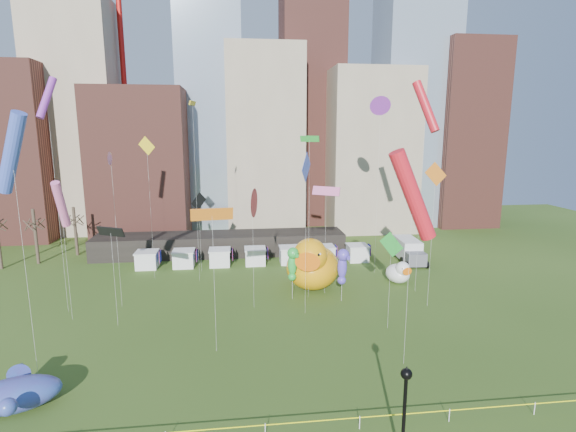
{
  "coord_description": "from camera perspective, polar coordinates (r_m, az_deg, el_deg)",
  "views": [
    {
      "loc": [
        -1.42,
        -23.75,
        18.52
      ],
      "look_at": [
        2.6,
        9.85,
        12.0
      ],
      "focal_mm": 27.0,
      "sensor_mm": 36.0,
      "label": 1
    }
  ],
  "objects": [
    {
      "name": "whale_inflatable",
      "position": [
        36.79,
        -32.23,
        -19.06
      ],
      "size": [
        6.4,
        7.26,
        2.53
      ],
      "rotation": [
        0.0,
        0.0,
        0.32
      ],
      "color": "#45328A",
      "rests_on": "ground"
    },
    {
      "name": "kite_12",
      "position": [
        56.21,
        -18.09,
        8.34
      ],
      "size": [
        2.14,
        0.94,
        18.13
      ],
      "color": "silver",
      "rests_on": "ground"
    },
    {
      "name": "lamppost",
      "position": [
        26.86,
        15.11,
        -22.94
      ],
      "size": [
        0.63,
        0.63,
        6.09
      ],
      "color": "black",
      "rests_on": "footpath"
    },
    {
      "name": "kite_6",
      "position": [
        46.97,
        18.85,
        4.91
      ],
      "size": [
        2.5,
        0.29,
        15.62
      ],
      "color": "silver",
      "rests_on": "ground"
    },
    {
      "name": "kite_5",
      "position": [
        42.66,
        2.41,
        6.14
      ],
      "size": [
        1.3,
        2.67,
        16.68
      ],
      "color": "silver",
      "rests_on": "ground"
    },
    {
      "name": "caution_tape",
      "position": [
        29.74,
        -3.02,
        -25.98
      ],
      "size": [
        50.0,
        0.06,
        0.9
      ],
      "color": "white",
      "rests_on": "ground"
    },
    {
      "name": "box_truck",
      "position": [
        65.91,
        15.61,
        -4.35
      ],
      "size": [
        3.42,
        7.65,
        3.18
      ],
      "rotation": [
        0.0,
        0.0,
        -0.06
      ],
      "color": "silver",
      "rests_on": "ground"
    },
    {
      "name": "kite_3",
      "position": [
        41.46,
        13.44,
        -3.81
      ],
      "size": [
        1.73,
        1.68,
        9.49
      ],
      "color": "silver",
      "rests_on": "ground"
    },
    {
      "name": "kite_14",
      "position": [
        35.6,
        -9.98,
        0.16
      ],
      "size": [
        3.45,
        0.89,
        12.55
      ],
      "color": "silver",
      "rests_on": "ground"
    },
    {
      "name": "kite_15",
      "position": [
        48.83,
        -29.19,
        13.4
      ],
      "size": [
        1.98,
        2.37,
        23.87
      ],
      "color": "silver",
      "rests_on": "ground"
    },
    {
      "name": "kite_16",
      "position": [
        51.13,
        17.69,
        13.55
      ],
      "size": [
        3.01,
        3.16,
        24.22
      ],
      "color": "silver",
      "rests_on": "ground"
    },
    {
      "name": "kite_9",
      "position": [
        47.96,
        -22.3,
        6.91
      ],
      "size": [
        0.24,
        1.36,
        16.63
      ],
      "color": "silver",
      "rests_on": "ground"
    },
    {
      "name": "kite_13",
      "position": [
        35.92,
        -32.62,
        6.98
      ],
      "size": [
        3.48,
        2.59,
        20.06
      ],
      "color": "silver",
      "rests_on": "ground"
    },
    {
      "name": "kite_11",
      "position": [
        47.06,
        2.87,
        9.82
      ],
      "size": [
        2.0,
        1.26,
        18.21
      ],
      "color": "silver",
      "rests_on": "ground"
    },
    {
      "name": "kite_10",
      "position": [
        58.41,
        -11.67,
        1.76
      ],
      "size": [
        1.85,
        1.67,
        10.83
      ],
      "color": "silver",
      "rests_on": "ground"
    },
    {
      "name": "kite_7",
      "position": [
        56.98,
        12.12,
        13.98
      ],
      "size": [
        1.38,
        2.22,
        23.03
      ],
      "color": "silver",
      "rests_on": "ground"
    },
    {
      "name": "pavilion",
      "position": [
        67.94,
        -8.8,
        -3.65
      ],
      "size": [
        38.0,
        6.0,
        3.2
      ],
      "primitive_type": "cube",
      "color": "black",
      "rests_on": "ground"
    },
    {
      "name": "small_duck",
      "position": [
        56.18,
        14.38,
        -7.22
      ],
      "size": [
        3.46,
        4.17,
        3.0
      ],
      "rotation": [
        0.0,
        0.0,
        0.21
      ],
      "color": "white",
      "rests_on": "ground"
    },
    {
      "name": "seahorse_purple",
      "position": [
        48.18,
        7.19,
        -6.24
      ],
      "size": [
        1.73,
        1.95,
        6.06
      ],
      "rotation": [
        0.0,
        0.0,
        0.34
      ],
      "color": "silver",
      "rests_on": "ground"
    },
    {
      "name": "kite_0",
      "position": [
        44.62,
        -4.71,
        1.74
      ],
      "size": [
        0.95,
        2.99,
        12.94
      ],
      "color": "silver",
      "rests_on": "ground"
    },
    {
      "name": "kite_2",
      "position": [
        43.83,
        -22.32,
        -1.96
      ],
      "size": [
        2.83,
        1.74,
        9.87
      ],
      "color": "silver",
      "rests_on": "ground"
    },
    {
      "name": "big_duck",
      "position": [
        51.91,
        3.21,
        -6.42
      ],
      "size": [
        8.31,
        9.53,
        6.71
      ],
      "rotation": [
        0.0,
        0.0,
        -0.31
      ],
      "color": "#F49D0C",
      "rests_on": "ground"
    },
    {
      "name": "vendor_tents",
      "position": [
        62.28,
        -4.33,
        -5.36
      ],
      "size": [
        33.24,
        2.8,
        2.4
      ],
      "color": "white",
      "rests_on": "ground"
    },
    {
      "name": "kite_4",
      "position": [
        53.89,
        -12.44,
        13.76
      ],
      "size": [
        0.75,
        1.75,
        22.23
      ],
      "color": "silver",
      "rests_on": "ground"
    },
    {
      "name": "kite_1",
      "position": [
        46.85,
        -27.72,
        1.35
      ],
      "size": [
        0.99,
        2.85,
        14.16
      ],
      "color": "silver",
      "rests_on": "ground"
    },
    {
      "name": "seahorse_green",
      "position": [
        48.4,
        0.6,
        -5.98
      ],
      "size": [
        1.64,
        1.85,
        6.06
      ],
      "rotation": [
        0.0,
        0.0,
        0.34
      ],
      "color": "silver",
      "rests_on": "ground"
    },
    {
      "name": "kite_17",
      "position": [
        48.64,
        5.04,
        3.24
      ],
      "size": [
        2.94,
        2.16,
        12.61
      ],
      "color": "silver",
      "rests_on": "ground"
    },
    {
      "name": "bare_trees",
      "position": [
        71.9,
        -30.24,
        -2.25
      ],
      "size": [
        8.44,
        6.44,
        8.5
      ],
      "color": "#382B21",
      "rests_on": "ground"
    },
    {
      "name": "kite_8",
      "position": [
        34.04,
        16.11,
        2.6
      ],
      "size": [
        4.3,
        1.71,
        17.42
      ],
      "color": "silver",
      "rests_on": "ground"
    },
    {
      "name": "skyline",
      "position": [
        84.94,
        -4.46,
        12.84
      ],
      "size": [
        101.0,
        23.0,
        68.0
      ],
      "color": "brown",
      "rests_on": "ground"
    }
  ]
}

